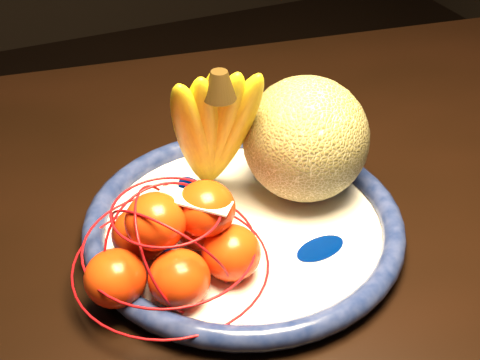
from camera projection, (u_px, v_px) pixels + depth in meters
name	position (u px, v px, depth m)	size (l,w,h in m)	color
dining_table	(217.00, 272.00, 0.82)	(1.59, 1.08, 0.74)	black
fruit_bowl	(244.00, 225.00, 0.75)	(0.36, 0.36, 0.03)	white
cantaloupe	(306.00, 139.00, 0.76)	(0.14, 0.14, 0.14)	olive
banana_bunch	(212.00, 126.00, 0.73)	(0.13, 0.13, 0.20)	yellow
mandarin_bag	(175.00, 243.00, 0.67)	(0.24, 0.24, 0.13)	#FD460F
price_tag	(194.00, 200.00, 0.64)	(0.07, 0.03, 0.00)	white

